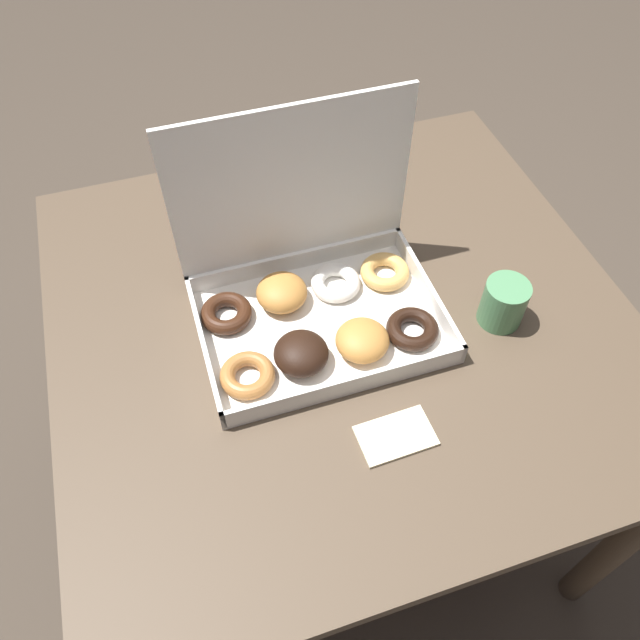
# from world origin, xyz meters

# --- Properties ---
(ground_plane) EXTENTS (8.00, 8.00, 0.00)m
(ground_plane) POSITION_xyz_m (0.00, 0.00, 0.00)
(ground_plane) COLOR #42382D
(dining_table) EXTENTS (1.03, 0.99, 0.74)m
(dining_table) POSITION_xyz_m (0.00, 0.00, 0.64)
(dining_table) COLOR #4C3D2D
(dining_table) RESTS_ON ground_plane
(donut_box) EXTENTS (0.42, 0.31, 0.35)m
(donut_box) POSITION_xyz_m (-0.05, 0.01, 0.80)
(donut_box) COLOR silver
(donut_box) RESTS_ON dining_table
(coffee_mug) EXTENTS (0.08, 0.08, 0.09)m
(coffee_mug) POSITION_xyz_m (0.26, -0.10, 0.79)
(coffee_mug) COLOR #4C8456
(coffee_mug) RESTS_ON dining_table
(paper_napkin) EXTENTS (0.12, 0.08, 0.01)m
(paper_napkin) POSITION_xyz_m (-0.00, -0.26, 0.74)
(paper_napkin) COLOR beige
(paper_napkin) RESTS_ON dining_table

